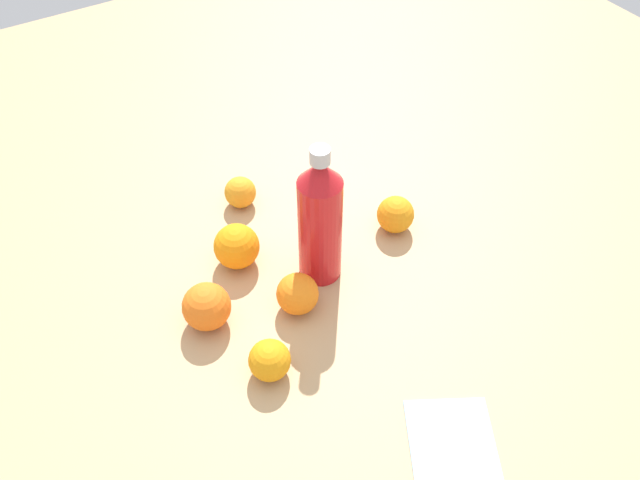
% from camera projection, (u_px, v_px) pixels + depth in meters
% --- Properties ---
extents(ground_plane, '(2.40, 2.40, 0.00)m').
position_uv_depth(ground_plane, '(341.00, 273.00, 1.20)').
color(ground_plane, tan).
extents(water_bottle, '(0.08, 0.08, 0.28)m').
position_uv_depth(water_bottle, '(320.00, 220.00, 1.11)').
color(water_bottle, red).
rests_on(water_bottle, ground_plane).
extents(orange_0, '(0.07, 0.07, 0.07)m').
position_uv_depth(orange_0, '(298.00, 294.00, 1.12)').
color(orange_0, orange).
rests_on(orange_0, ground_plane).
extents(orange_1, '(0.08, 0.08, 0.08)m').
position_uv_depth(orange_1, '(237.00, 246.00, 1.18)').
color(orange_1, orange).
rests_on(orange_1, ground_plane).
extents(orange_2, '(0.08, 0.08, 0.08)m').
position_uv_depth(orange_2, '(207.00, 307.00, 1.09)').
color(orange_2, orange).
rests_on(orange_2, ground_plane).
extents(orange_3, '(0.06, 0.06, 0.06)m').
position_uv_depth(orange_3, '(240.00, 192.00, 1.30)').
color(orange_3, orange).
rests_on(orange_3, ground_plane).
extents(orange_4, '(0.07, 0.07, 0.07)m').
position_uv_depth(orange_4, '(395.00, 214.00, 1.25)').
color(orange_4, orange).
rests_on(orange_4, ground_plane).
extents(orange_5, '(0.07, 0.07, 0.07)m').
position_uv_depth(orange_5, '(270.00, 360.00, 1.03)').
color(orange_5, orange).
rests_on(orange_5, ground_plane).
extents(folded_napkin, '(0.18, 0.18, 0.01)m').
position_uv_depth(folded_napkin, '(452.00, 442.00, 0.97)').
color(folded_napkin, '#99BFD8').
rests_on(folded_napkin, ground_plane).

